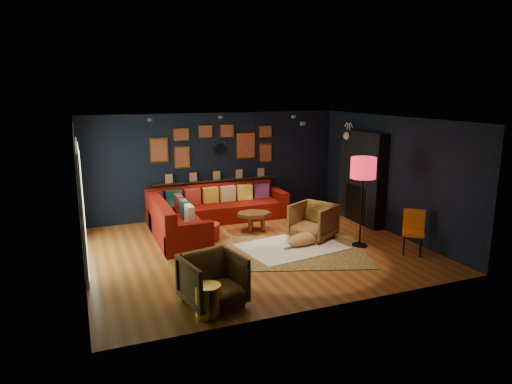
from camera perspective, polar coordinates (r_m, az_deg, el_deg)
name	(u,v)px	position (r m, az deg, el deg)	size (l,w,h in m)	color
floor	(256,249)	(9.33, -0.06, -7.10)	(6.50, 6.50, 0.00)	brown
room_walls	(256,171)	(8.91, -0.06, 2.59)	(6.50, 6.50, 6.50)	black
sectional	(203,214)	(10.69, -6.70, -2.78)	(3.41, 2.69, 0.86)	maroon
ledge	(217,180)	(11.53, -4.95, 1.46)	(3.20, 0.12, 0.04)	black
gallery_wall	(215,145)	(11.42, -5.15, 5.86)	(3.15, 0.04, 1.02)	gold
sunburst_mirror	(219,149)	(11.47, -4.60, 5.35)	(0.47, 0.16, 0.47)	silver
fireplace	(361,180)	(11.25, 13.03, 1.42)	(0.31, 1.60, 2.20)	black
deer_head	(353,136)	(11.54, 12.07, 6.92)	(0.50, 0.28, 0.45)	white
sliding_door	(82,204)	(9.00, -20.97, -1.38)	(0.06, 2.80, 2.20)	white
ceiling_spots	(241,119)	(9.54, -1.85, 9.10)	(3.30, 2.50, 0.06)	black
shag_rug	(291,247)	(9.42, 4.45, -6.84)	(1.98, 1.44, 0.03)	white
leopard_rug	(295,251)	(9.18, 4.87, -7.42)	(2.78, 1.99, 0.02)	tan
coffee_table	(254,216)	(10.38, -0.24, -3.00)	(0.91, 0.75, 0.40)	brown
pouf	(208,231)	(9.88, -5.97, -4.88)	(0.49, 0.49, 0.32)	maroon
armchair_left	(213,278)	(6.91, -5.43, -10.62)	(0.83, 0.78, 0.86)	#A87131
armchair_right	(313,219)	(9.90, 7.17, -3.43)	(0.83, 0.78, 0.85)	#A87131
gold_stool	(208,300)	(6.69, -5.99, -13.30)	(0.37, 0.37, 0.46)	gold
orange_chair	(413,228)	(9.47, 19.08, -4.27)	(0.57, 0.57, 0.87)	black
floor_lamp	(363,171)	(9.32, 13.25, 2.53)	(0.51, 0.51, 1.85)	black
dog	(304,237)	(9.49, 6.04, -5.59)	(1.12, 0.55, 0.36)	tan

